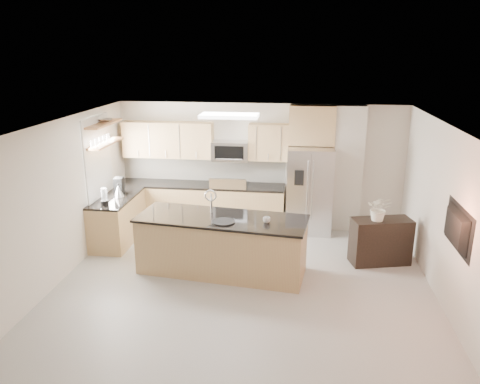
# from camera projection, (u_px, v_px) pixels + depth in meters

# --- Properties ---
(floor) EXTENTS (6.50, 6.50, 0.00)m
(floor) POSITION_uv_depth(u_px,v_px,m) (241.00, 296.00, 7.25)
(floor) COLOR #A7A59F
(floor) RESTS_ON ground
(ceiling) EXTENTS (6.00, 6.50, 0.02)m
(ceiling) POSITION_uv_depth(u_px,v_px,m) (241.00, 129.00, 6.49)
(ceiling) COLOR white
(ceiling) RESTS_ON wall_back
(wall_back) EXTENTS (6.00, 0.02, 2.60)m
(wall_back) POSITION_uv_depth(u_px,v_px,m) (260.00, 165.00, 9.95)
(wall_back) COLOR beige
(wall_back) RESTS_ON floor
(wall_front) EXTENTS (6.00, 0.02, 2.60)m
(wall_front) POSITION_uv_depth(u_px,v_px,m) (191.00, 354.00, 3.79)
(wall_front) COLOR beige
(wall_front) RESTS_ON floor
(wall_left) EXTENTS (0.02, 6.50, 2.60)m
(wall_left) POSITION_uv_depth(u_px,v_px,m) (49.00, 209.00, 7.23)
(wall_left) COLOR beige
(wall_left) RESTS_ON floor
(wall_right) EXTENTS (0.02, 6.50, 2.60)m
(wall_right) POSITION_uv_depth(u_px,v_px,m) (454.00, 226.00, 6.51)
(wall_right) COLOR beige
(wall_right) RESTS_ON floor
(back_counter) EXTENTS (3.55, 0.66, 1.44)m
(back_counter) POSITION_uv_depth(u_px,v_px,m) (201.00, 204.00, 10.04)
(back_counter) COLOR tan
(back_counter) RESTS_ON floor
(left_counter) EXTENTS (0.66, 1.50, 0.92)m
(left_counter) POSITION_uv_depth(u_px,v_px,m) (118.00, 219.00, 9.20)
(left_counter) COLOR tan
(left_counter) RESTS_ON floor
(range) EXTENTS (0.76, 0.64, 1.14)m
(range) POSITION_uv_depth(u_px,v_px,m) (230.00, 205.00, 9.96)
(range) COLOR black
(range) RESTS_ON floor
(upper_cabinets) EXTENTS (3.50, 0.33, 0.75)m
(upper_cabinets) POSITION_uv_depth(u_px,v_px,m) (198.00, 140.00, 9.80)
(upper_cabinets) COLOR tan
(upper_cabinets) RESTS_ON wall_back
(microwave) EXTENTS (0.76, 0.40, 0.40)m
(microwave) POSITION_uv_depth(u_px,v_px,m) (230.00, 151.00, 9.73)
(microwave) COLOR silver
(microwave) RESTS_ON upper_cabinets
(refrigerator) EXTENTS (0.92, 0.78, 1.78)m
(refrigerator) POSITION_uv_depth(u_px,v_px,m) (309.00, 190.00, 9.59)
(refrigerator) COLOR silver
(refrigerator) RESTS_ON floor
(partition_column) EXTENTS (0.60, 0.30, 2.60)m
(partition_column) POSITION_uv_depth(u_px,v_px,m) (347.00, 169.00, 9.59)
(partition_column) COLOR beige
(partition_column) RESTS_ON floor
(window) EXTENTS (0.04, 1.15, 1.65)m
(window) POSITION_uv_depth(u_px,v_px,m) (98.00, 160.00, 8.88)
(window) COLOR white
(window) RESTS_ON wall_left
(shelf_lower) EXTENTS (0.30, 1.20, 0.04)m
(shelf_lower) POSITION_uv_depth(u_px,v_px,m) (105.00, 143.00, 8.87)
(shelf_lower) COLOR #9C613E
(shelf_lower) RESTS_ON wall_left
(shelf_upper) EXTENTS (0.30, 1.20, 0.04)m
(shelf_upper) POSITION_uv_depth(u_px,v_px,m) (103.00, 124.00, 8.76)
(shelf_upper) COLOR #9C613E
(shelf_upper) RESTS_ON wall_left
(ceiling_fixture) EXTENTS (1.00, 0.50, 0.06)m
(ceiling_fixture) POSITION_uv_depth(u_px,v_px,m) (229.00, 116.00, 8.07)
(ceiling_fixture) COLOR white
(ceiling_fixture) RESTS_ON ceiling
(island) EXTENTS (2.94, 1.36, 1.40)m
(island) POSITION_uv_depth(u_px,v_px,m) (222.00, 244.00, 7.92)
(island) COLOR tan
(island) RESTS_ON floor
(credenza) EXTENTS (1.10, 0.67, 0.82)m
(credenza) POSITION_uv_depth(u_px,v_px,m) (381.00, 241.00, 8.26)
(credenza) COLOR black
(credenza) RESTS_ON floor
(cup) EXTENTS (0.13, 0.13, 0.10)m
(cup) POSITION_uv_depth(u_px,v_px,m) (267.00, 220.00, 7.53)
(cup) COLOR silver
(cup) RESTS_ON island
(platter) EXTENTS (0.45, 0.45, 0.02)m
(platter) POSITION_uv_depth(u_px,v_px,m) (223.00, 222.00, 7.56)
(platter) COLOR black
(platter) RESTS_ON island
(blender) EXTENTS (0.14, 0.14, 0.33)m
(blender) POSITION_uv_depth(u_px,v_px,m) (104.00, 198.00, 8.52)
(blender) COLOR black
(blender) RESTS_ON left_counter
(kettle) EXTENTS (0.21, 0.21, 0.26)m
(kettle) POSITION_uv_depth(u_px,v_px,m) (118.00, 191.00, 9.04)
(kettle) COLOR silver
(kettle) RESTS_ON left_counter
(coffee_maker) EXTENTS (0.19, 0.22, 0.32)m
(coffee_maker) POSITION_uv_depth(u_px,v_px,m) (119.00, 186.00, 9.24)
(coffee_maker) COLOR black
(coffee_maker) RESTS_ON left_counter
(bowl) EXTENTS (0.41, 0.41, 0.08)m
(bowl) POSITION_uv_depth(u_px,v_px,m) (106.00, 120.00, 8.87)
(bowl) COLOR silver
(bowl) RESTS_ON shelf_upper
(flower_vase) EXTENTS (0.67, 0.60, 0.67)m
(flower_vase) POSITION_uv_depth(u_px,v_px,m) (380.00, 202.00, 7.98)
(flower_vase) COLOR silver
(flower_vase) RESTS_ON credenza
(television) EXTENTS (0.14, 1.08, 0.62)m
(television) POSITION_uv_depth(u_px,v_px,m) (452.00, 228.00, 6.32)
(television) COLOR black
(television) RESTS_ON wall_right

